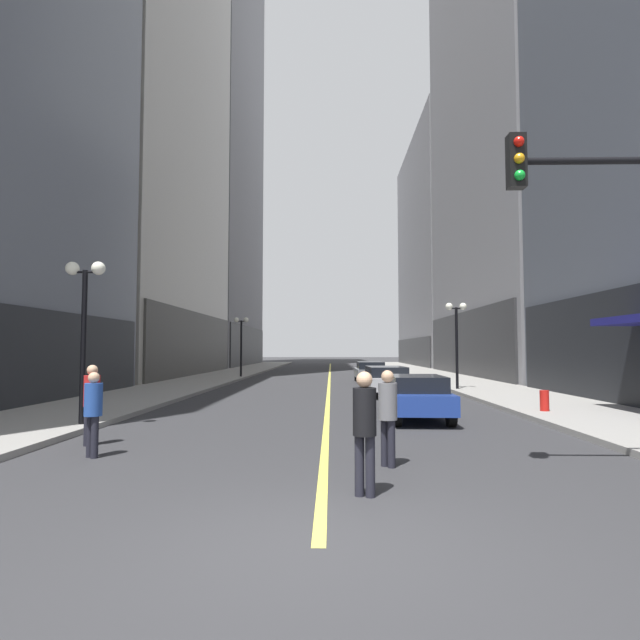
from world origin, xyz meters
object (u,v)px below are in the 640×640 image
Objects in this scene: pedestrian_in_blue_hoodie at (93,408)px; fire_hydrant_right at (544,403)px; car_silver at (386,379)px; pedestrian_in_grey_suit at (388,410)px; pedestrian_in_black_coat at (365,423)px; street_lamp_left_far at (241,333)px; car_blue at (417,396)px; street_lamp_right_mid at (456,326)px; street_lamp_left_near at (84,306)px; car_grey at (370,371)px; pedestrian_in_red_jacket at (92,398)px.

pedestrian_in_blue_hoodie is 13.16m from fire_hydrant_right.
car_silver is 14.37m from pedestrian_in_grey_suit.
fire_hydrant_right is at bearing 55.18° from pedestrian_in_black_coat.
street_lamp_left_far reaches higher than pedestrian_in_grey_suit.
car_silver reaches higher than fire_hydrant_right.
car_silver is at bearing 82.91° from pedestrian_in_black_coat.
pedestrian_in_blue_hoodie is (-7.20, -5.48, 0.25)m from car_blue.
pedestrian_in_black_coat is at bearing -107.62° from street_lamp_right_mid.
street_lamp_left_near is 23.58m from street_lamp_left_far.
pedestrian_in_grey_suit is 1.93m from pedestrian_in_black_coat.
car_blue is 6.33m from pedestrian_in_grey_suit.
car_silver is 1.08× the size of street_lamp_left_far.
pedestrian_in_grey_suit reaches higher than car_grey.
fire_hydrant_right is at bearing 29.80° from pedestrian_in_blue_hoodie.
street_lamp_left_far reaches higher than car_grey.
car_grey is at bearing 70.13° from pedestrian_in_red_jacket.
pedestrian_in_black_coat is 19.24m from street_lamp_right_mid.
pedestrian_in_grey_suit is 1.04× the size of pedestrian_in_blue_hoodie.
pedestrian_in_blue_hoodie reaches higher than car_blue.
car_silver is 8.98m from car_grey.
car_silver is at bearing 90.46° from car_blue.
pedestrian_in_grey_suit is 17.33m from street_lamp_right_mid.
street_lamp_left_far is at bearing 90.00° from street_lamp_left_near.
street_lamp_left_near is 1.00× the size of street_lamp_right_mid.
pedestrian_in_blue_hoodie is (0.62, -1.25, -0.07)m from pedestrian_in_red_jacket.
car_blue is 11.18m from street_lamp_right_mid.
car_grey is at bearing 118.83° from street_lamp_right_mid.
street_lamp_right_mid is (12.80, -11.27, 0.00)m from street_lamp_left_far.
street_lamp_left_near is at bearing -166.73° from fire_hydrant_right.
street_lamp_right_mid reaches higher than car_grey.
car_blue is at bearing -67.08° from street_lamp_left_far.
car_blue is 17.14m from car_grey.
car_blue is 9.05m from pedestrian_in_blue_hoodie.
car_blue is 0.85× the size of car_silver.
street_lamp_right_mid is at bearing -41.36° from street_lamp_left_far.
fire_hydrant_right is at bearing -75.03° from car_grey.
car_silver is 5.00m from street_lamp_right_mid.
street_lamp_left_near is (-9.00, -19.22, 2.54)m from car_grey.
pedestrian_in_black_coat reaches higher than pedestrian_in_blue_hoodie.
pedestrian_in_red_jacket is at bearing -87.17° from street_lamp_left_far.
street_lamp_left_far is (-7.02, 29.48, 2.22)m from pedestrian_in_black_coat.
pedestrian_in_grey_suit is at bearing 73.84° from pedestrian_in_black_coat.
pedestrian_in_red_jacket is at bearing -128.55° from street_lamp_right_mid.
car_grey is at bearing 72.56° from pedestrian_in_blue_hoodie.
pedestrian_in_red_jacket is 0.40× the size of street_lamp_left_near.
street_lamp_left_far is at bearing 124.09° from car_silver.
car_blue is 2.36× the size of pedestrian_in_grey_suit.
pedestrian_in_grey_suit reaches higher than car_blue.
car_silver is 13.89m from street_lamp_left_near.
pedestrian_in_grey_suit is at bearing -16.84° from pedestrian_in_red_jacket.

